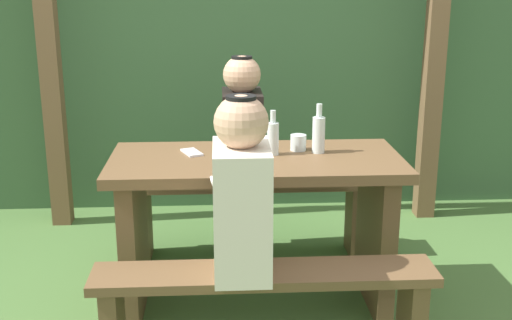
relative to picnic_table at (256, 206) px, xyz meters
The scene contains 13 objects.
ground_plane 0.52m from the picnic_table, ahead, with size 12.00×12.00×0.00m, color #476C34.
hedge_backdrop 1.92m from the picnic_table, 90.00° to the left, with size 6.40×0.78×2.03m, color #375935.
pergola_post_left 1.78m from the picnic_table, 136.03° to the left, with size 0.12×0.12×1.97m, color brown.
pergola_post_right 1.78m from the picnic_table, 43.97° to the left, with size 0.12×0.12×1.97m, color brown.
picnic_table is the anchor object (origin of this frame).
bench_near 0.62m from the picnic_table, 90.00° to the right, with size 1.40×0.24×0.47m.
bench_far 0.62m from the picnic_table, 90.00° to the left, with size 1.40×0.24×0.47m.
person_white_shirt 0.66m from the picnic_table, 98.70° to the right, with size 0.25×0.35×0.72m.
person_black_coat 0.65m from the picnic_table, 94.23° to the left, with size 0.25×0.35×0.72m.
drinking_glass 0.38m from the picnic_table, 28.10° to the left, with size 0.08×0.08×0.08m, color silver.
bottle_left 0.47m from the picnic_table, 12.08° to the left, with size 0.06×0.06×0.24m.
bottle_right 0.35m from the picnic_table, 26.30° to the left, with size 0.06×0.06×0.22m.
cell_phone 0.41m from the picnic_table, 164.51° to the left, with size 0.07×0.14×0.01m, color silver.
Camera 1 is at (-0.17, -3.00, 1.63)m, focal length 45.79 mm.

